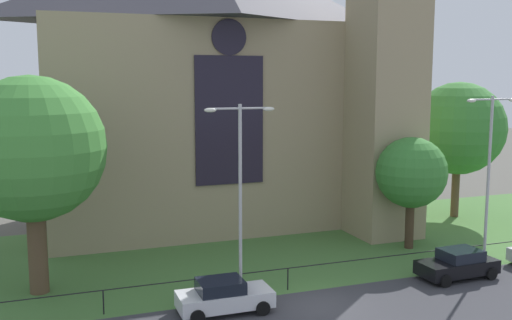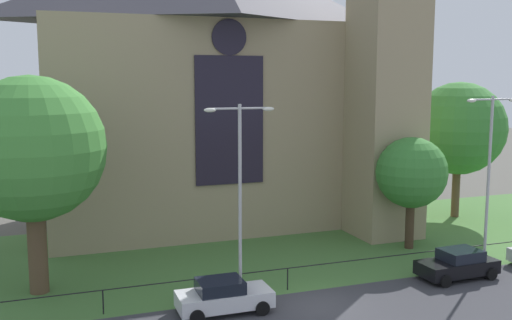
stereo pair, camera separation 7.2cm
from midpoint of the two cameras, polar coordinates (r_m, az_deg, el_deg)
The scene contains 11 objects.
ground at distance 36.57m, azimuth -0.68°, elevation -8.48°, with size 160.00×160.00×0.00m, color #56544C.
grass_verge at distance 34.77m, azimuth 0.42°, elevation -9.35°, with size 120.00×20.00×0.01m, color #477538.
church_building at distance 42.11m, azimuth -3.76°, elevation 7.84°, with size 23.20×16.20×26.00m.
iron_railing at distance 29.40m, azimuth 3.15°, elevation -10.62°, with size 35.33×0.07×1.13m.
tree_left_near at distance 29.65m, azimuth -20.74°, elevation 0.94°, with size 6.91×6.91×10.49m.
tree_right_far at distance 45.97m, azimuth 19.04°, elevation 2.89°, with size 6.82×6.82×10.06m.
tree_right_near at distance 36.71m, azimuth 14.85°, elevation -1.22°, with size 4.28×4.28×6.84m.
streetlamp_near at distance 27.29m, azimuth -1.49°, elevation -1.76°, with size 3.37×0.26×9.16m.
streetlamp_far at distance 34.53m, azimuth 21.69°, elevation -0.06°, with size 3.37×0.26×9.39m.
parked_car_white at distance 26.87m, azimuth -3.09°, elevation -12.99°, with size 4.22×2.06×1.51m.
parked_car_black at distance 32.82m, azimuth 18.98°, elevation -9.50°, with size 4.27×2.16×1.51m.
Camera 2 is at (-11.51, -23.13, 10.34)m, focal length 41.39 mm.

